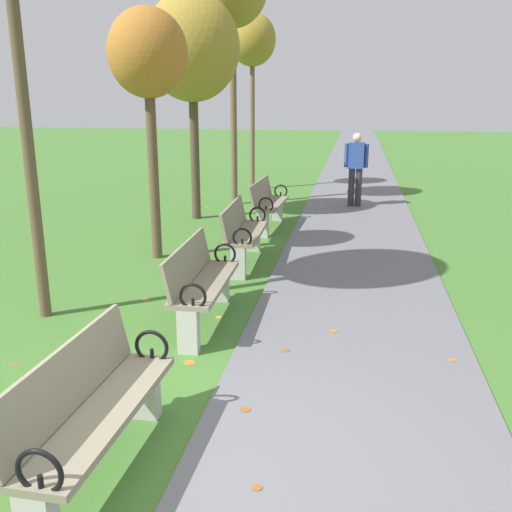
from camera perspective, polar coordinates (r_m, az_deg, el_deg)
name	(u,v)px	position (r m, az deg, el deg)	size (l,w,h in m)	color
ground_plane	(173,477)	(4.05, -8.30, -21.08)	(80.00, 80.00, 0.00)	#42722D
paved_walkway	(357,165)	(21.20, 10.13, 8.97)	(2.30, 44.00, 0.02)	slate
park_bench_1	(92,410)	(3.90, -16.17, -14.59)	(0.51, 1.61, 0.90)	gray
park_bench_2	(201,282)	(6.17, -5.56, -2.57)	(0.51, 1.61, 0.90)	gray
park_bench_3	(243,232)	(8.38, -1.31, 2.42)	(0.53, 1.62, 0.90)	gray
park_bench_4	(268,203)	(10.72, 1.20, 5.35)	(0.54, 1.62, 0.90)	gray
tree_2	(148,57)	(8.66, -10.80, 18.98)	(1.14, 1.14, 3.63)	brown
tree_3	(192,49)	(11.54, -6.46, 19.96)	(1.83, 1.83, 4.32)	#4C3D2D
tree_5	(252,42)	(15.31, -0.38, 20.70)	(1.19, 1.19, 4.45)	brown
pedestrian_walking	(356,166)	(12.98, 9.99, 8.92)	(0.53, 0.24, 1.62)	#2D2D38
scattered_leaves	(228,297)	(7.08, -2.86, -4.13)	(4.55, 11.48, 0.02)	brown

